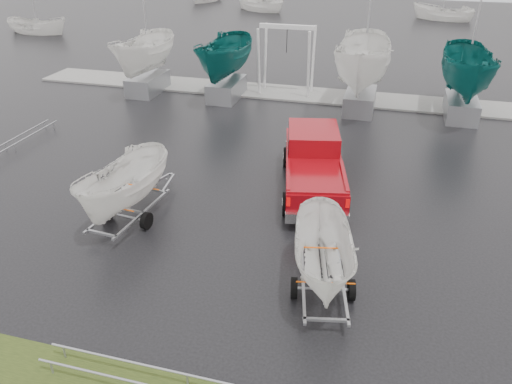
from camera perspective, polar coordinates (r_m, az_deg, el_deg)
name	(u,v)px	position (r m, az deg, el deg)	size (l,w,h in m)	color
ground_plane	(183,184)	(20.40, -8.37, 0.88)	(120.00, 120.00, 0.00)	black
dock	(264,91)	(31.82, 0.86, 11.46)	(30.00, 3.00, 0.12)	gray
pickup_truck	(313,160)	(19.79, 6.57, 3.66)	(3.43, 6.65, 2.11)	maroon
trailer_hitched	(328,213)	(13.16, 8.22, -2.45)	(1.96, 3.77, 4.86)	#95989D
trailer_parked	(121,147)	(17.00, -15.22, 4.93)	(1.95, 3.69, 5.24)	#95989D
boat_hoist	(287,50)	(30.85, 3.52, 15.90)	(3.30, 2.18, 4.12)	silver
keelboat_0	(142,28)	(31.53, -12.88, 17.81)	(2.45, 3.20, 10.62)	#95989D
keelboat_1	(225,30)	(29.72, -3.56, 17.95)	(2.49, 3.20, 7.72)	#95989D
keelboat_2	(368,23)	(27.90, 12.65, 18.28)	(2.97, 3.20, 11.16)	#95989D
keelboat_3	(475,38)	(28.50, 23.74, 15.81)	(2.65, 3.20, 10.82)	#95989D
mast_rack_0	(9,144)	(25.72, -26.37, 4.94)	(0.56, 6.50, 0.06)	#95989D
mast_rack_2	(183,383)	(11.93, -8.39, -20.83)	(7.00, 0.56, 0.06)	#95989D
moored_boat_0	(39,33)	(54.24, -23.55, 16.30)	(2.64, 2.58, 11.25)	silver
moored_boat_1	(259,11)	(63.80, 0.31, 20.01)	(3.63, 3.59, 11.53)	silver
moored_boat_2	(441,20)	(60.80, 20.43, 17.94)	(3.11, 3.06, 11.28)	silver
moored_boat_4	(207,2)	(71.88, -5.60, 20.84)	(3.04, 3.08, 11.26)	silver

